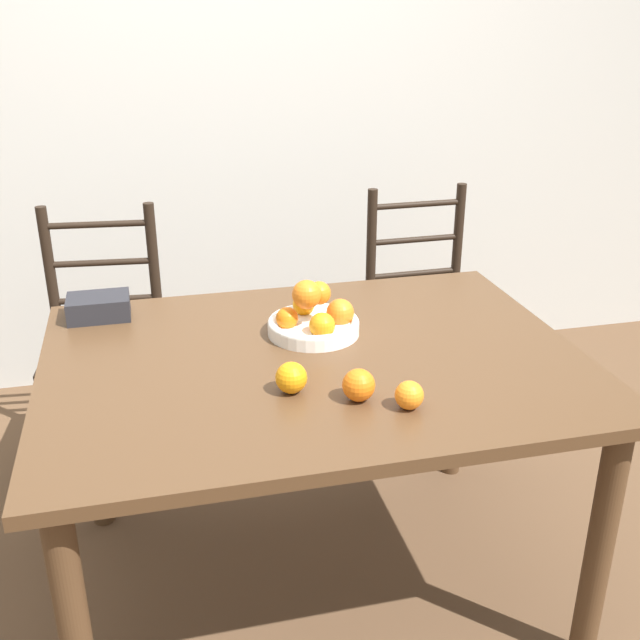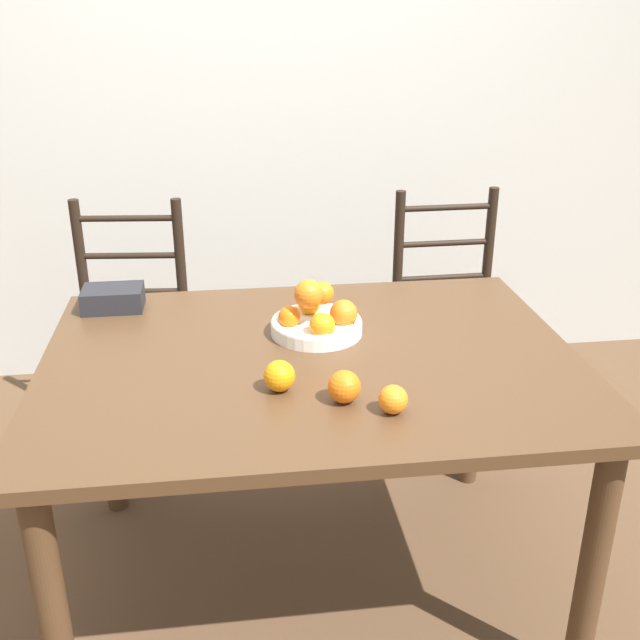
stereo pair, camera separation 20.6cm
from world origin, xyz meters
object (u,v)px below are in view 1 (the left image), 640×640
orange_loose_0 (291,378)px  orange_loose_2 (359,385)px  chair_left (106,349)px  book_stack (99,307)px  fruit_bowl (314,318)px  chair_right (424,318)px  orange_loose_1 (409,395)px

orange_loose_0 → orange_loose_2: 0.17m
chair_left → book_stack: 0.56m
fruit_bowl → book_stack: (-0.61, 0.27, -0.01)m
book_stack → orange_loose_0: bearing=-51.9°
chair_right → book_stack: size_ratio=5.35×
orange_loose_2 → chair_left: chair_left is taller
orange_loose_1 → book_stack: size_ratio=0.38×
orange_loose_1 → chair_right: size_ratio=0.07×
fruit_bowl → chair_left: chair_left is taller
orange_loose_0 → orange_loose_2: (0.15, -0.08, 0.00)m
orange_loose_1 → chair_left: bearing=122.2°
chair_left → fruit_bowl: bearing=-43.1°
orange_loose_2 → chair_left: (-0.64, 1.12, -0.35)m
orange_loose_0 → chair_right: chair_right is taller
orange_loose_0 → orange_loose_1: bearing=-29.5°
orange_loose_0 → book_stack: size_ratio=0.43×
chair_left → book_stack: (0.02, -0.44, 0.34)m
orange_loose_0 → orange_loose_2: size_ratio=0.98×
orange_loose_1 → chair_right: bearing=66.7°
orange_loose_0 → orange_loose_1: 0.29m
book_stack → chair_left: bearing=93.2°
orange_loose_2 → chair_left: bearing=119.9°
chair_left → book_stack: bearing=-81.2°
orange_loose_1 → chair_right: 1.34m
fruit_bowl → chair_right: chair_right is taller
orange_loose_0 → book_stack: (-0.47, 0.60, -0.01)m
orange_loose_0 → chair_right: size_ratio=0.08×
orange_loose_0 → chair_right: (0.77, 1.05, -0.35)m
chair_right → book_stack: chair_right is taller
chair_left → chair_right: size_ratio=1.00×
orange_loose_1 → orange_loose_2: size_ratio=0.86×
orange_loose_2 → book_stack: (-0.62, 0.68, -0.01)m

